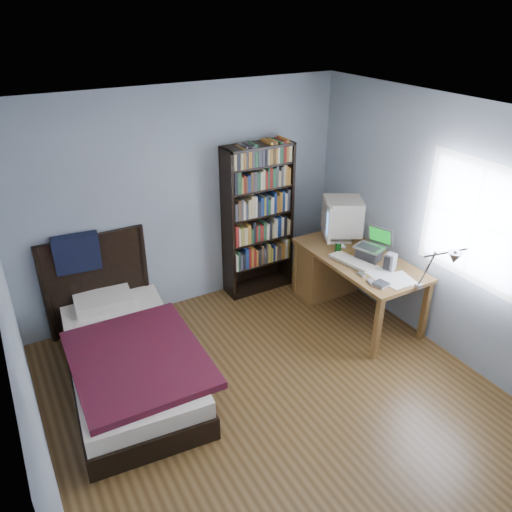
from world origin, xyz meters
The scene contains 14 objects.
room centered at (0.03, 0.00, 1.25)m, with size 4.20×4.24×2.50m.
desk centered at (1.51, 1.30, 0.41)m, with size 0.75×1.54×0.73m.
crt_monitor centered at (1.59, 1.34, 1.02)m, with size 0.61×0.56×0.51m.
laptop centered at (1.57, 0.79, 0.83)m, with size 0.37×0.35×0.36m.
desk_lamp centered at (1.47, -0.28, 1.23)m, with size 0.24×0.53×0.62m.
keyboard centered at (1.35, 0.81, 0.75)m, with size 0.19×0.49×0.03m, color beige.
speaker centered at (1.59, 0.50, 0.82)m, with size 0.09×0.09×0.19m, color gray.
soda_can centered at (1.37, 1.09, 0.79)m, with size 0.07×0.07×0.12m, color #07360A.
mouse centered at (1.49, 1.16, 0.75)m, with size 0.07×0.12×0.04m, color silver.
phone_silver centered at (1.26, 0.55, 0.74)m, with size 0.05×0.10×0.02m, color #ACACB0.
phone_grey centered at (1.25, 0.39, 0.74)m, with size 0.05×0.10×0.02m, color gray.
external_drive centered at (1.30, 0.30, 0.74)m, with size 0.13×0.13×0.03m, color gray.
bookshelf centered at (0.84, 1.94, 0.91)m, with size 0.82×0.30×1.82m.
bed centered at (-1.07, 1.13, 0.25)m, with size 1.23×2.18×1.16m.
Camera 1 is at (-1.84, -2.76, 3.24)m, focal length 35.00 mm.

